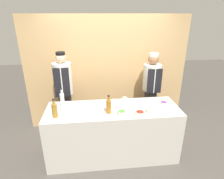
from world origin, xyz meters
The scene contains 15 objects.
ground_plane centered at (0.00, 0.00, 0.00)m, with size 14.00×14.00×0.00m, color #4C4742.
cabinet_wall centered at (0.00, 1.19, 1.20)m, with size 3.42×0.18×2.40m.
counter centered at (0.00, 0.00, 0.47)m, with size 2.20×0.74×0.94m.
sauce_bowl_green centered at (0.11, -0.21, 0.97)m, with size 0.13×0.13×0.06m.
sauce_bowl_red centered at (0.39, -0.24, 0.97)m, with size 0.15×0.15×0.05m.
sauce_bowl_yellow centered at (0.10, 0.00, 0.96)m, with size 0.13×0.13×0.04m.
sauce_bowl_purple centered at (0.88, 0.04, 0.97)m, with size 0.13×0.13×0.05m.
sauce_bowl_brown centered at (0.59, -0.18, 0.97)m, with size 0.17×0.17×0.05m.
cutting_board centered at (-0.56, 0.00, 0.95)m, with size 0.33×0.22×0.02m.
bottle_vinegar centered at (-0.90, -0.17, 1.06)m, with size 0.08×0.08×0.30m.
bottle_amber centered at (-0.08, -0.13, 1.06)m, with size 0.08×0.08×0.30m.
bottle_clear centered at (-0.83, 0.15, 1.07)m, with size 0.07×0.07×0.34m.
cup_cream centered at (0.23, 0.21, 0.99)m, with size 0.08×0.08×0.09m.
chef_left centered at (-0.88, 0.77, 0.95)m, with size 0.36×0.36×1.75m.
chef_right centered at (0.88, 0.77, 0.92)m, with size 0.36×0.36×1.69m.
Camera 1 is at (-0.32, -2.73, 2.39)m, focal length 30.00 mm.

